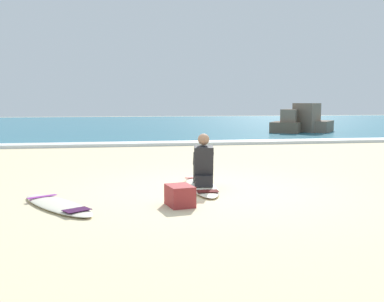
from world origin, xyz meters
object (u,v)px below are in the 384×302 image
(surfboard_main, at_px, (201,185))
(surfboard_spare_near, at_px, (57,205))
(surfer_seated, at_px, (203,165))
(beach_bag, at_px, (180,196))

(surfboard_main, bearing_deg, surfboard_spare_near, -154.22)
(surfer_seated, relative_size, surfboard_spare_near, 0.48)
(surfboard_main, distance_m, surfboard_spare_near, 2.73)
(surfboard_main, xyz_separation_m, surfer_seated, (0.00, -0.16, 0.40))
(surfboard_main, relative_size, surfboard_spare_near, 1.18)
(surfboard_spare_near, distance_m, beach_bag, 1.87)
(surfboard_spare_near, bearing_deg, beach_bag, -7.45)
(surfboard_spare_near, bearing_deg, surfer_seated, 22.66)
(surfboard_spare_near, xyz_separation_m, beach_bag, (1.85, -0.24, 0.12))
(surfer_seated, distance_m, beach_bag, 1.44)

